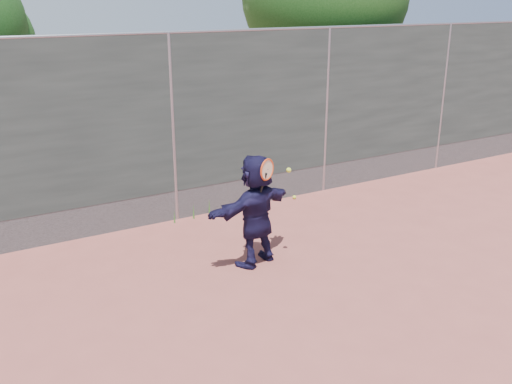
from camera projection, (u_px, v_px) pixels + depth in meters
ground at (293, 315)px, 6.62m from camera, size 80.00×80.00×0.00m
player at (256, 210)px, 7.69m from camera, size 1.51×0.84×1.55m
ball_ground at (294, 197)px, 10.42m from camera, size 0.07×0.07×0.07m
fence at (173, 126)px, 8.97m from camera, size 20.00×0.06×3.03m
swing_action at (269, 171)px, 7.38m from camera, size 0.50×0.16×0.51m
weed_clump at (196, 210)px, 9.49m from camera, size 0.68×0.07×0.30m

